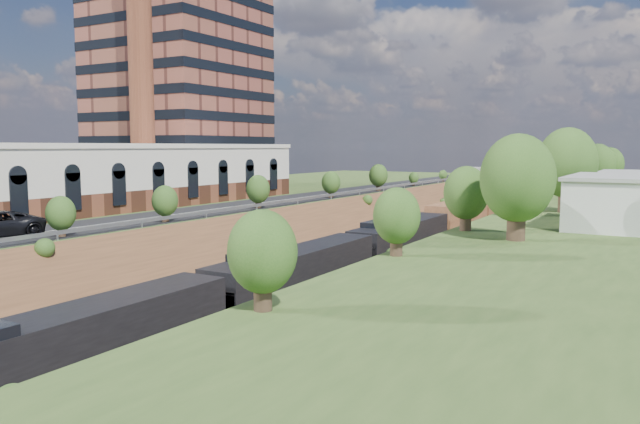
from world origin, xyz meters
TOP-DOWN VIEW (x-y plane):
  - platform_left at (-33.00, 60.00)m, footprint 44.00×180.00m
  - embankment_left at (-11.00, 60.00)m, footprint 10.00×180.00m
  - embankment_right at (11.00, 60.00)m, footprint 10.00×180.00m
  - rail_left_track at (-2.60, 60.00)m, footprint 1.58×180.00m
  - rail_right_track at (2.60, 60.00)m, footprint 1.58×180.00m
  - road at (-15.50, 60.00)m, footprint 8.00×180.00m
  - guardrail at (-11.40, 59.80)m, footprint 0.10×171.00m
  - commercial_building at (-28.00, 38.00)m, footprint 14.30×62.30m
  - highrise_tower at (-44.00, 72.00)m, footprint 22.00×22.00m
  - smokestack at (-36.00, 56.00)m, footprint 3.20×3.20m
  - overpass at (0.00, 122.00)m, footprint 24.50×8.30m
  - white_building_near at (23.50, 52.00)m, footprint 9.00×12.00m
  - white_building_far at (23.00, 74.00)m, footprint 8.00×10.00m
  - tree_right_large at (17.00, 40.00)m, footprint 5.25×5.25m
  - tree_left_crest at (-11.80, 20.00)m, footprint 2.45×2.45m
  - freight_train at (2.60, 87.64)m, footprint 3.19×161.96m

SIDE VIEW (x-z plane):
  - embankment_left at x=-11.00m, z-range -5.00..5.00m
  - embankment_right at x=11.00m, z-range -5.00..5.00m
  - rail_left_track at x=-2.60m, z-range 0.00..0.18m
  - rail_right_track at x=2.60m, z-range 0.00..0.18m
  - platform_left at x=-33.00m, z-range 0.00..5.00m
  - freight_train at x=2.60m, z-range 0.33..5.06m
  - overpass at x=0.00m, z-range 1.22..8.62m
  - road at x=-15.50m, z-range 5.00..5.10m
  - guardrail at x=-11.40m, z-range 5.20..5.90m
  - white_building_far at x=23.00m, z-range 5.00..8.60m
  - white_building_near at x=23.50m, z-range 5.00..9.00m
  - tree_left_crest at x=-11.80m, z-range 5.26..8.82m
  - commercial_building at x=-28.00m, z-range 5.01..12.01m
  - tree_right_large at x=17.00m, z-range 5.58..13.19m
  - smokestack at x=-36.00m, z-range 5.00..45.00m
  - highrise_tower at x=-44.00m, z-range 5.93..59.83m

